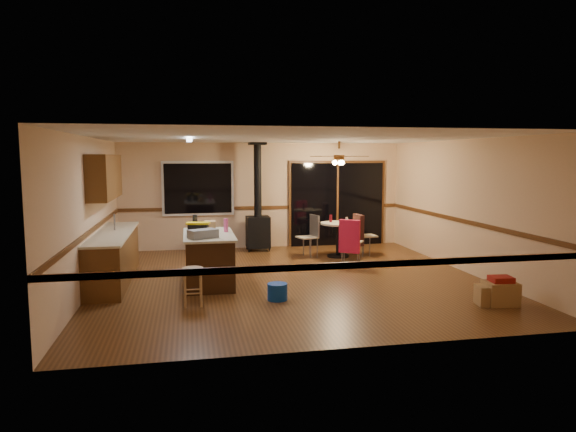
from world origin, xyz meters
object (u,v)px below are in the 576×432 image
object	(u,v)px
kitchen_island	(209,258)
chair_left	(311,231)
toolbox_black	(198,229)
box_corner_a	(500,293)
chair_near	(350,236)
toolbox_grey	(203,234)
chair_right	(360,230)
box_corner_b	(489,295)
bar_stool	(193,287)
box_under_window	(210,243)
dining_table	(338,234)
wood_stove	(258,221)
blue_bucket	(277,292)

from	to	relation	value
kitchen_island	chair_left	distance (m)	3.15
toolbox_black	box_corner_a	distance (m)	5.06
chair_near	box_corner_a	bearing A→B (deg)	-67.60
toolbox_grey	box_corner_a	bearing A→B (deg)	-21.25
chair_right	box_corner_b	distance (m)	4.24
chair_left	bar_stool	bearing A→B (deg)	-128.10
toolbox_grey	box_under_window	world-z (taller)	toolbox_grey
dining_table	box_under_window	xyz separation A→B (m)	(-2.83, 1.14, -0.32)
kitchen_island	wood_stove	size ratio (longest dim) A/B	0.67
toolbox_black	blue_bucket	distance (m)	1.91
toolbox_grey	bar_stool	distance (m)	1.13
box_corner_a	box_corner_b	bearing A→B (deg)	175.14
kitchen_island	chair_right	world-z (taller)	chair_right
dining_table	box_corner_a	xyz separation A→B (m)	(1.35, -4.14, -0.35)
dining_table	box_corner_b	world-z (taller)	dining_table
toolbox_black	chair_right	bearing A→B (deg)	29.20
box_under_window	bar_stool	bearing A→B (deg)	-95.78
dining_table	box_corner_b	distance (m)	4.31
blue_bucket	chair_near	size ratio (longest dim) A/B	0.46
chair_left	chair_right	bearing A→B (deg)	-4.68
toolbox_grey	bar_stool	world-z (taller)	toolbox_grey
kitchen_island	toolbox_black	size ratio (longest dim) A/B	4.94
kitchen_island	chair_near	distance (m)	3.17
toolbox_grey	dining_table	distance (m)	3.95
blue_bucket	chair_near	xyz separation A→B (m)	(1.97, 2.38, 0.46)
bar_stool	chair_right	bearing A→B (deg)	41.25
blue_bucket	dining_table	world-z (taller)	dining_table
blue_bucket	chair_right	world-z (taller)	chair_right
bar_stool	box_corner_b	size ratio (longest dim) A/B	1.59
chair_near	kitchen_island	bearing A→B (deg)	-160.06
dining_table	kitchen_island	bearing A→B (deg)	-147.04
toolbox_black	bar_stool	distance (m)	1.46
box_corner_a	bar_stool	bearing A→B (deg)	169.67
kitchen_island	blue_bucket	world-z (taller)	kitchen_island
toolbox_black	chair_left	size ratio (longest dim) A/B	0.66
wood_stove	toolbox_grey	world-z (taller)	wood_stove
toolbox_black	bar_stool	world-z (taller)	toolbox_black
bar_stool	box_corner_b	xyz separation A→B (m)	(4.46, -0.83, -0.14)
chair_near	wood_stove	bearing A→B (deg)	130.46
toolbox_grey	chair_right	size ratio (longest dim) A/B	0.67
blue_bucket	box_corner_b	size ratio (longest dim) A/B	0.86
wood_stove	kitchen_island	bearing A→B (deg)	-113.09
toolbox_grey	kitchen_island	bearing A→B (deg)	76.91
kitchen_island	toolbox_black	bearing A→B (deg)	-154.57
toolbox_grey	box_under_window	xyz separation A→B (m)	(0.26, 3.56, -0.76)
blue_bucket	dining_table	distance (m)	3.81
chair_near	box_corner_b	size ratio (longest dim) A/B	1.88
chair_near	chair_right	bearing A→B (deg)	59.72
kitchen_island	box_corner_b	xyz separation A→B (m)	(4.16, -2.19, -0.30)
chair_left	chair_near	xyz separation A→B (m)	(0.60, -0.98, 0.01)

